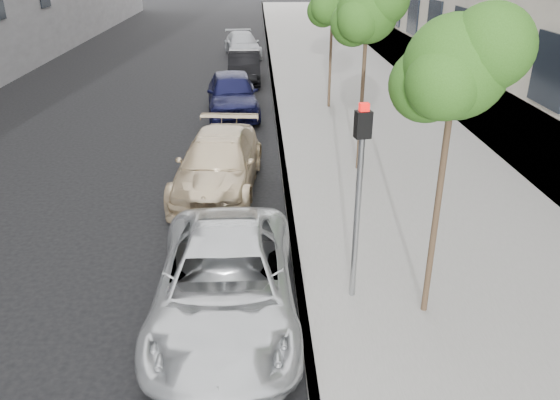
{
  "coord_description": "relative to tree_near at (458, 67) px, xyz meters",
  "views": [
    {
      "loc": [
        0.48,
        -5.93,
        5.62
      ],
      "look_at": [
        0.85,
        3.03,
        1.5
      ],
      "focal_mm": 35.0,
      "sensor_mm": 36.0,
      "label": 1
    }
  ],
  "objects": [
    {
      "name": "suv",
      "position": [
        -3.77,
        5.55,
        -3.46
      ],
      "size": [
        2.38,
        4.97,
        1.4
      ],
      "primitive_type": "imported",
      "rotation": [
        0.0,
        0.0,
        -0.09
      ],
      "color": "beige",
      "rests_on": "ground"
    },
    {
      "name": "sedan_black",
      "position": [
        -3.33,
        18.09,
        -3.48
      ],
      "size": [
        1.47,
        4.14,
        1.36
      ],
      "primitive_type": "imported",
      "rotation": [
        0.0,
        0.0,
        0.01
      ],
      "color": "black",
      "rests_on": "ground"
    },
    {
      "name": "sedan_rear",
      "position": [
        -3.57,
        24.85,
        -3.51
      ],
      "size": [
        2.42,
        4.71,
        1.31
      ],
      "primitive_type": "imported",
      "rotation": [
        0.0,
        0.0,
        0.14
      ],
      "color": "#A0A3A8",
      "rests_on": "ground"
    },
    {
      "name": "sidewalk",
      "position": [
        1.07,
        22.5,
        -4.09
      ],
      "size": [
        6.4,
        72.0,
        0.14
      ],
      "primitive_type": "cube",
      "color": "gray",
      "rests_on": "ground"
    },
    {
      "name": "sedan_blue",
      "position": [
        -3.68,
        12.63,
        -3.39
      ],
      "size": [
        2.19,
        4.68,
        1.55
      ],
      "primitive_type": "imported",
      "rotation": [
        0.0,
        0.0,
        0.08
      ],
      "color": "#0F1033",
      "rests_on": "ground"
    },
    {
      "name": "ground",
      "position": [
        -3.23,
        -1.5,
        -4.16
      ],
      "size": [
        160.0,
        160.0,
        0.0
      ],
      "primitive_type": "plane",
      "color": "black",
      "rests_on": "ground"
    },
    {
      "name": "signal_pole",
      "position": [
        -1.16,
        0.48,
        -1.91
      ],
      "size": [
        0.27,
        0.22,
        3.4
      ],
      "rotation": [
        0.0,
        0.0,
        0.17
      ],
      "color": "#939699",
      "rests_on": "sidewalk"
    },
    {
      "name": "tree_far",
      "position": [
        0.0,
        13.0,
        -0.25
      ],
      "size": [
        1.85,
        1.65,
        4.69
      ],
      "color": "#38281C",
      "rests_on": "sidewalk"
    },
    {
      "name": "tree_near",
      "position": [
        0.0,
        0.0,
        0.0
      ],
      "size": [
        1.78,
        1.58,
        4.9
      ],
      "color": "#38281C",
      "rests_on": "sidewalk"
    },
    {
      "name": "tree_mid",
      "position": [
        0.0,
        6.5,
        0.07
      ],
      "size": [
        1.83,
        1.63,
        5.0
      ],
      "color": "#38281C",
      "rests_on": "sidewalk"
    },
    {
      "name": "minivan",
      "position": [
        -3.33,
        0.09,
        -3.48
      ],
      "size": [
        2.29,
        4.93,
        1.37
      ],
      "primitive_type": "imported",
      "rotation": [
        0.0,
        0.0,
        0.01
      ],
      "color": "silver",
      "rests_on": "ground"
    },
    {
      "name": "curb",
      "position": [
        -2.05,
        22.5,
        -4.09
      ],
      "size": [
        0.15,
        72.0,
        0.14
      ],
      "primitive_type": "cube",
      "color": "#9E9B93",
      "rests_on": "ground"
    }
  ]
}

